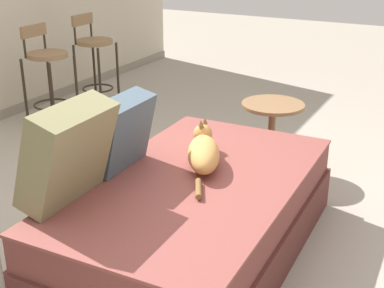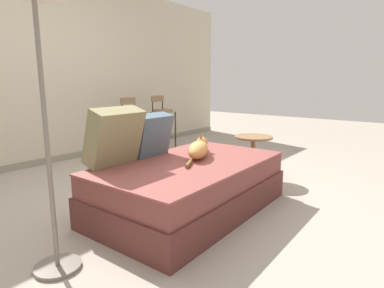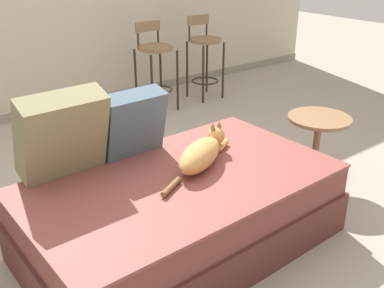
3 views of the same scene
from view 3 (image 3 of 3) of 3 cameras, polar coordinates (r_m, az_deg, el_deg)
The scene contains 9 objects.
ground_plane at distance 2.98m, azimuth -5.89°, elevation -8.82°, with size 16.00×16.00×0.00m, color #A89E8E.
wall_baseboard_trim at distance 4.79m, azimuth -20.02°, elevation 3.65°, with size 8.00×0.02×0.09m, color gray.
couch at distance 2.57m, azimuth -1.31°, elevation -8.50°, with size 1.76×1.06×0.45m.
throw_pillow_corner at distance 2.47m, azimuth -16.18°, elevation 1.17°, with size 0.46×0.30×0.49m.
throw_pillow_middle at distance 2.66m, azimuth -7.55°, elevation 2.68°, with size 0.38×0.23×0.40m.
cat at distance 2.55m, azimuth 1.26°, elevation -1.14°, with size 0.70×0.38×0.19m.
bar_stool_near_window at distance 4.64m, azimuth -4.71°, elevation 10.56°, with size 0.34×0.34×0.89m.
bar_stool_by_doorway at distance 5.01m, azimuth 1.59°, elevation 11.74°, with size 0.34×0.34×0.89m.
side_table at distance 3.32m, azimuth 15.58°, elevation 0.50°, with size 0.44×0.44×0.51m.
Camera 3 is at (-1.27, -2.15, 1.62)m, focal length 42.00 mm.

